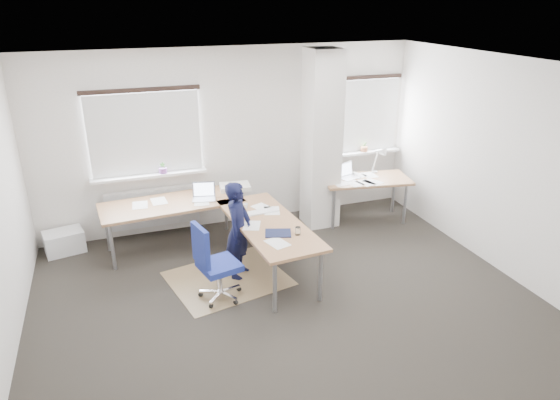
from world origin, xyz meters
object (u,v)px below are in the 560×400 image
object	(u,v)px
desk_main	(221,213)
task_chair	(217,278)
desk_side	(366,181)
person	(238,230)

from	to	relation	value
desk_main	task_chair	distance (m)	1.12
desk_main	desk_side	xyz separation A→B (m)	(2.53, 0.51, -0.01)
desk_main	desk_side	bearing A→B (deg)	6.82
desk_main	desk_side	distance (m)	2.58
desk_side	person	size ratio (longest dim) A/B	1.14
desk_main	task_chair	bearing A→B (deg)	-111.53
desk_side	task_chair	world-z (taller)	desk_side
person	desk_side	bearing A→B (deg)	-32.21
desk_main	task_chair	xyz separation A→B (m)	(-0.30, -1.00, -0.41)
task_chair	desk_main	bearing A→B (deg)	59.85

